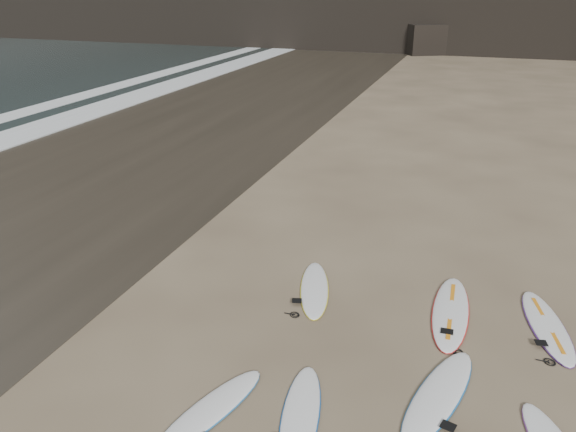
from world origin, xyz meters
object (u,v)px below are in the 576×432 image
Objects in this scene: surfboard_5 at (314,288)px; surfboard_7 at (547,325)px; surfboard_0 at (211,409)px; surfboard_2 at (439,394)px; surfboard_6 at (451,311)px; surfboard_1 at (301,414)px.

surfboard_5 is 0.94× the size of surfboard_7.
surfboard_2 is at bearing 42.05° from surfboard_0.
surfboard_2 is 0.92× the size of surfboard_6.
surfboard_1 is 0.81× the size of surfboard_6.
surfboard_0 is at bearing -112.64° from surfboard_5.
surfboard_7 is at bearing -14.49° from surfboard_5.
surfboard_0 is at bearing -140.65° from surfboard_2.
surfboard_6 is (3.21, 3.93, 0.01)m from surfboard_0.
surfboard_5 is (0.46, 3.92, 0.00)m from surfboard_0.
surfboard_7 is (1.73, 2.59, -0.00)m from surfboard_2.
surfboard_2 is (1.90, 1.10, 0.01)m from surfboard_1.
surfboard_6 is 1.74m from surfboard_7.
surfboard_7 is at bearing 34.72° from surfboard_1.
surfboard_2 is at bearing -57.91° from surfboard_5.
surfboard_1 is at bearing -147.10° from surfboard_7.
surfboard_7 is (1.74, 0.10, -0.00)m from surfboard_6.
surfboard_6 is at bearing 51.39° from surfboard_1.
surfboard_5 is at bearing 168.91° from surfboard_7.
surfboard_1 is 3.68m from surfboard_5.
surfboard_1 is 4.07m from surfboard_6.
surfboard_0 is 0.95× the size of surfboard_5.
surfboard_7 is (4.95, 4.03, 0.00)m from surfboard_0.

